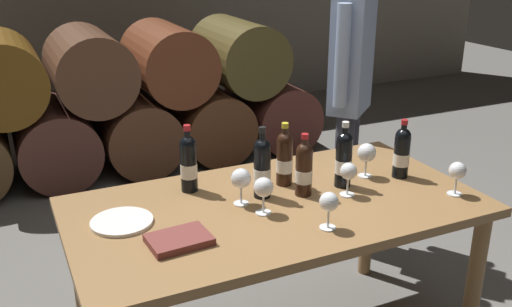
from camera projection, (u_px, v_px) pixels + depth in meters
name	position (u px, v px, depth m)	size (l,w,h in m)	color
barrel_stack	(132.00, 101.00, 4.66)	(3.12, 0.90, 1.15)	brown
dining_table	(276.00, 222.00, 2.41)	(1.70, 0.90, 0.76)	olive
wine_bottle_0	(344.00, 159.00, 2.49)	(0.07, 0.07, 0.30)	black
wine_bottle_1	(285.00, 158.00, 2.51)	(0.07, 0.07, 0.29)	black
wine_bottle_2	(304.00, 168.00, 2.41)	(0.07, 0.07, 0.27)	black
wine_bottle_3	(402.00, 152.00, 2.59)	(0.07, 0.07, 0.27)	black
wine_bottle_4	(262.00, 167.00, 2.39)	(0.07, 0.07, 0.31)	black
wine_bottle_5	(189.00, 163.00, 2.44)	(0.07, 0.07, 0.30)	black
wine_glass_0	(457.00, 172.00, 2.41)	(0.07, 0.07, 0.15)	white
wine_glass_1	(329.00, 203.00, 2.13)	(0.07, 0.07, 0.15)	white
wine_glass_2	(263.00, 188.00, 2.25)	(0.08, 0.08, 0.15)	white
wine_glass_3	(241.00, 179.00, 2.32)	(0.08, 0.08, 0.16)	white
wine_glass_4	(348.00, 173.00, 2.41)	(0.07, 0.07, 0.15)	white
wine_glass_5	(367.00, 154.00, 2.60)	(0.09, 0.09, 0.16)	white
tasting_notebook	(179.00, 240.00, 2.05)	(0.22, 0.16, 0.03)	brown
serving_plate	(122.00, 222.00, 2.20)	(0.24, 0.24, 0.01)	white
sommelier_presenting	(351.00, 78.00, 3.24)	(0.39, 0.35, 1.72)	#383842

